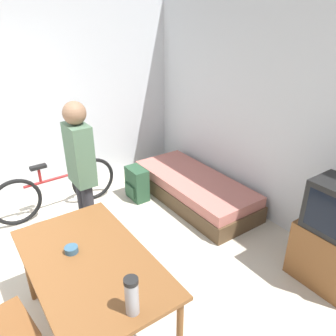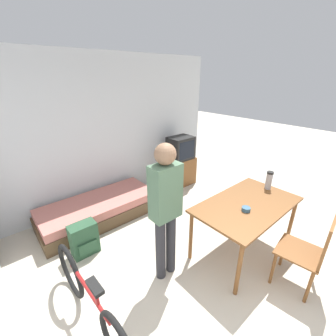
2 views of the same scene
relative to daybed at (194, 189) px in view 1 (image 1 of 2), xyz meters
name	(u,v)px [view 1 (image 1 of 2)]	position (x,y,z in m)	size (l,w,h in m)	color
wall_back	(255,111)	(0.49, 0.53, 1.17)	(4.93, 0.06, 2.70)	silver
wall_left	(65,99)	(-1.50, -1.19, 1.17)	(0.06, 4.37, 2.70)	silver
daybed	(194,189)	(0.00, 0.00, 0.00)	(1.95, 0.83, 0.37)	#4C3823
tv	(333,239)	(1.98, 0.07, 0.34)	(0.65, 0.41, 1.11)	brown
dining_table	(91,268)	(1.20, -2.02, 0.51)	(1.46, 0.85, 0.76)	brown
bicycle	(57,189)	(-0.84, -1.67, 0.15)	(0.10, 1.67, 0.73)	black
person_standing	(81,169)	(0.12, -1.63, 0.82)	(0.34, 0.23, 1.71)	#28282D
thermos_flask	(132,294)	(1.81, -1.98, 0.73)	(0.09, 0.09, 0.27)	#99999E
mate_bowl	(71,250)	(1.04, -2.10, 0.61)	(0.11, 0.11, 0.05)	#335670
backpack	(137,184)	(-0.51, -0.64, 0.06)	(0.35, 0.24, 0.48)	#284C33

